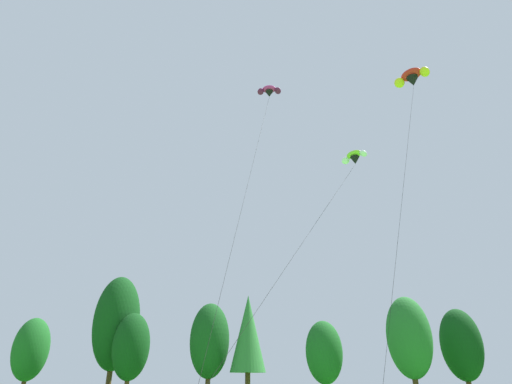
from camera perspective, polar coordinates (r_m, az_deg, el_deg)
treeline_tree_a at (r=64.72m, az=-28.42°, el=-18.37°), size 4.47×4.47×9.91m
treeline_tree_b at (r=60.89m, az=-18.55°, el=-16.56°), size 5.95×5.95×15.37m
treeline_tree_c at (r=57.39m, az=-16.71°, el=-19.56°), size 4.54×4.54×10.16m
treeline_tree_d at (r=54.74m, az=-6.36°, el=-19.50°), size 4.83×4.83×11.24m
treeline_tree_e at (r=53.47m, az=-1.10°, el=-18.71°), size 4.25×4.25×12.07m
treeline_tree_f at (r=50.56m, az=9.29°, el=-20.80°), size 4.11×4.11×8.56m
treeline_tree_g at (r=50.67m, az=20.19°, el=-18.11°), size 4.74×4.74×10.88m
treeline_tree_h at (r=55.15m, az=26.27°, el=-18.19°), size 4.47×4.47×9.89m
parafoil_kite_high_magenta at (r=36.61m, az=1.81°, el=13.56°), size 2.15×15.75×23.71m
parafoil_kite_mid_red_yellow at (r=33.41m, az=20.56°, el=14.41°), size 6.49×7.86×21.45m
parafoil_kite_far_lime_white at (r=30.56m, az=13.30°, el=4.61°), size 7.45×14.39×15.69m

